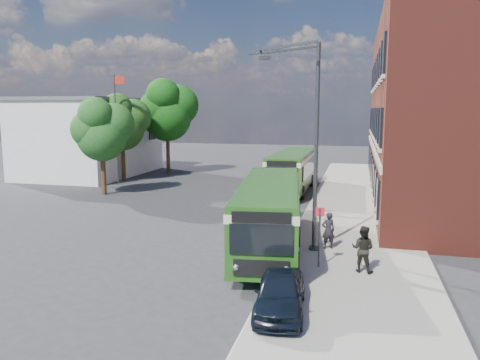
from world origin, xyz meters
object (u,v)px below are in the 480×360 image
(street_lamp, at_px, (308,144))
(bus_front, at_px, (270,209))
(parked_car, at_px, (280,293))
(bus_rear, at_px, (293,167))

(street_lamp, bearing_deg, bus_front, 170.71)
(street_lamp, distance_m, parked_car, 7.79)
(street_lamp, xyz_separation_m, bus_rear, (-2.72, 15.53, -2.96))
(street_lamp, height_order, bus_front, street_lamp)
(street_lamp, relative_size, bus_front, 0.80)
(bus_rear, relative_size, parked_car, 2.91)
(bus_front, height_order, parked_car, bus_front)
(bus_rear, bearing_deg, bus_front, -86.08)
(bus_front, height_order, bus_rear, same)
(street_lamp, relative_size, bus_rear, 0.85)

